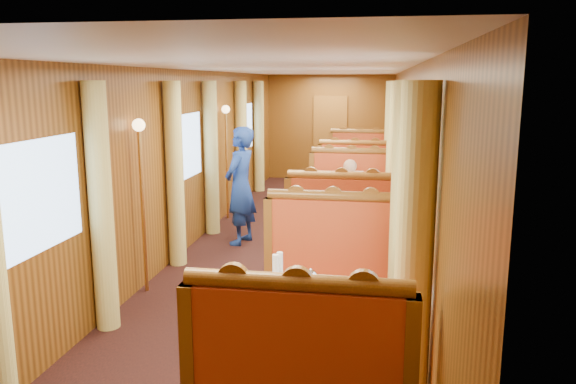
% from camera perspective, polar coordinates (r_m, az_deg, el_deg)
% --- Properties ---
extents(floor, '(3.00, 12.00, 0.01)m').
position_cam_1_polar(floor, '(7.91, 0.39, -6.04)').
color(floor, black).
rests_on(floor, ground).
extents(ceiling, '(3.00, 12.00, 0.01)m').
position_cam_1_polar(ceiling, '(7.56, 0.42, 12.38)').
color(ceiling, silver).
rests_on(ceiling, wall_left).
extents(wall_far, '(3.00, 0.01, 2.50)m').
position_cam_1_polar(wall_far, '(13.56, 4.31, 6.53)').
color(wall_far, brown).
rests_on(wall_far, floor).
extents(wall_left, '(0.01, 12.00, 2.50)m').
position_cam_1_polar(wall_left, '(8.00, -10.29, 3.16)').
color(wall_left, brown).
rests_on(wall_left, floor).
extents(wall_right, '(0.01, 12.00, 2.50)m').
position_cam_1_polar(wall_right, '(7.56, 11.73, 2.64)').
color(wall_right, brown).
rests_on(wall_right, floor).
extents(doorway_far, '(0.80, 0.04, 2.00)m').
position_cam_1_polar(doorway_far, '(13.56, 4.28, 5.47)').
color(doorway_far, brown).
rests_on(doorway_far, floor).
extents(table_near, '(1.05, 0.72, 0.75)m').
position_cam_1_polar(table_near, '(4.45, 3.14, -15.08)').
color(table_near, white).
rests_on(table_near, floor).
extents(banquette_near_aft, '(1.30, 0.55, 1.34)m').
position_cam_1_polar(banquette_near_aft, '(5.36, 4.31, -9.84)').
color(banquette_near_aft, '#A91E12').
rests_on(banquette_near_aft, floor).
extents(table_mid, '(1.05, 0.72, 0.75)m').
position_cam_1_polar(table_mid, '(7.73, 5.91, -3.61)').
color(table_mid, white).
rests_on(table_mid, floor).
extents(banquette_mid_fwd, '(1.30, 0.55, 1.34)m').
position_cam_1_polar(banquette_mid_fwd, '(6.75, 5.40, -5.39)').
color(banquette_mid_fwd, '#A91E12').
rests_on(banquette_mid_fwd, floor).
extents(banquette_mid_aft, '(1.30, 0.55, 1.34)m').
position_cam_1_polar(banquette_mid_aft, '(8.71, 6.31, -1.62)').
color(banquette_mid_aft, '#A91E12').
rests_on(banquette_mid_aft, floor).
extents(table_far, '(1.05, 0.72, 0.75)m').
position_cam_1_polar(table_far, '(11.15, 6.97, 0.94)').
color(table_far, white).
rests_on(table_far, floor).
extents(banquette_far_fwd, '(1.30, 0.55, 1.34)m').
position_cam_1_polar(banquette_far_fwd, '(10.15, 6.74, 0.20)').
color(banquette_far_fwd, '#A91E12').
rests_on(banquette_far_fwd, floor).
extents(banquette_far_aft, '(1.30, 0.55, 1.34)m').
position_cam_1_polar(banquette_far_aft, '(12.14, 7.17, 2.00)').
color(banquette_far_aft, '#A91E12').
rests_on(banquette_far_aft, floor).
extents(tea_tray, '(0.42, 0.38, 0.01)m').
position_cam_1_polar(tea_tray, '(4.23, 1.54, -10.81)').
color(tea_tray, silver).
rests_on(tea_tray, table_near).
extents(teapot_left, '(0.16, 0.13, 0.12)m').
position_cam_1_polar(teapot_left, '(4.18, 0.79, -10.31)').
color(teapot_left, silver).
rests_on(teapot_left, tea_tray).
extents(teapot_right, '(0.16, 0.12, 0.13)m').
position_cam_1_polar(teapot_right, '(4.13, 3.07, -10.57)').
color(teapot_right, silver).
rests_on(teapot_right, tea_tray).
extents(teapot_back, '(0.21, 0.18, 0.14)m').
position_cam_1_polar(teapot_back, '(4.35, 2.32, -9.31)').
color(teapot_back, silver).
rests_on(teapot_back, tea_tray).
extents(fruit_plate, '(0.21, 0.21, 0.05)m').
position_cam_1_polar(fruit_plate, '(4.16, 7.58, -11.14)').
color(fruit_plate, white).
rests_on(fruit_plate, table_near).
extents(cup_inboard, '(0.08, 0.08, 0.26)m').
position_cam_1_polar(cup_inboard, '(4.45, -1.27, -8.34)').
color(cup_inboard, white).
rests_on(cup_inboard, table_near).
extents(cup_outboard, '(0.08, 0.08, 0.26)m').
position_cam_1_polar(cup_outboard, '(4.51, -0.83, -8.08)').
color(cup_outboard, white).
rests_on(cup_outboard, table_near).
extents(rose_vase_mid, '(0.06, 0.06, 0.36)m').
position_cam_1_polar(rose_vase_mid, '(7.60, 6.20, 0.39)').
color(rose_vase_mid, silver).
rests_on(rose_vase_mid, table_mid).
extents(rose_vase_far, '(0.06, 0.06, 0.36)m').
position_cam_1_polar(rose_vase_far, '(11.05, 6.87, 3.75)').
color(rose_vase_far, silver).
rests_on(rose_vase_far, table_far).
extents(window_left_near, '(0.01, 1.20, 0.90)m').
position_cam_1_polar(window_left_near, '(4.85, -23.99, -0.40)').
color(window_left_near, '#89ADDB').
rests_on(window_left_near, wall_left).
extents(curtain_left_near_b, '(0.22, 0.22, 2.35)m').
position_cam_1_polar(curtain_left_near_b, '(5.51, -18.46, -1.64)').
color(curtain_left_near_b, '#E0D273').
rests_on(curtain_left_near_b, floor).
extents(window_right_near, '(0.01, 1.20, 0.90)m').
position_cam_1_polar(window_right_near, '(4.08, 13.62, -1.76)').
color(window_right_near, '#89ADDB').
rests_on(window_right_near, wall_right).
extents(curtain_right_near_a, '(0.22, 0.22, 2.35)m').
position_cam_1_polar(curtain_right_near_a, '(3.40, 12.59, -9.15)').
color(curtain_right_near_a, '#E0D273').
rests_on(curtain_right_near_a, floor).
extents(curtain_right_near_b, '(0.22, 0.22, 2.35)m').
position_cam_1_polar(curtain_right_near_b, '(4.90, 11.58, -2.84)').
color(curtain_right_near_b, '#E0D273').
rests_on(curtain_right_near_b, floor).
extents(window_left_mid, '(0.01, 1.20, 0.90)m').
position_cam_1_polar(window_left_mid, '(7.97, -10.24, 4.58)').
color(window_left_mid, '#89ADDB').
rests_on(window_left_mid, wall_left).
extents(curtain_left_mid_a, '(0.22, 0.22, 2.35)m').
position_cam_1_polar(curtain_left_mid_a, '(7.25, -11.41, 1.69)').
color(curtain_left_mid_a, '#E0D273').
rests_on(curtain_left_mid_a, floor).
extents(curtain_left_mid_b, '(0.22, 0.22, 2.35)m').
position_cam_1_polar(curtain_left_mid_b, '(8.71, -7.83, 3.38)').
color(curtain_left_mid_b, '#E0D273').
rests_on(curtain_left_mid_b, floor).
extents(window_right_mid, '(0.01, 1.20, 0.90)m').
position_cam_1_polar(window_right_mid, '(7.53, 11.67, 4.15)').
color(window_right_mid, '#89ADDB').
rests_on(window_right_mid, wall_right).
extents(curtain_right_mid_a, '(0.22, 0.22, 2.35)m').
position_cam_1_polar(curtain_right_mid_a, '(6.79, 10.96, 1.08)').
color(curtain_right_mid_a, '#E0D273').
rests_on(curtain_right_mid_a, floor).
extents(curtain_right_mid_b, '(0.22, 0.22, 2.35)m').
position_cam_1_polar(curtain_right_mid_b, '(8.33, 10.67, 2.94)').
color(curtain_right_mid_b, '#E0D273').
rests_on(curtain_right_mid_b, floor).
extents(window_left_far, '(0.01, 1.20, 0.90)m').
position_cam_1_polar(window_left_far, '(11.32, -4.35, 6.63)').
color(window_left_far, '#89ADDB').
rests_on(window_left_far, wall_left).
extents(curtain_left_far_a, '(0.22, 0.22, 2.35)m').
position_cam_1_polar(curtain_left_far_a, '(10.56, -4.76, 4.80)').
color(curtain_left_far_a, '#E0D273').
rests_on(curtain_left_far_a, floor).
extents(curtain_left_far_b, '(0.22, 0.22, 2.35)m').
position_cam_1_polar(curtain_left_far_b, '(12.08, -2.98, 5.62)').
color(curtain_left_far_b, '#E0D273').
rests_on(curtain_left_far_b, floor).
extents(window_right_far, '(0.01, 1.20, 0.90)m').
position_cam_1_polar(window_right_far, '(11.01, 10.95, 6.33)').
color(window_right_far, '#89ADDB').
rests_on(window_right_far, wall_right).
extents(curtain_right_far_a, '(0.22, 0.22, 2.35)m').
position_cam_1_polar(curtain_right_far_a, '(10.26, 10.43, 4.46)').
color(curtain_right_far_a, '#E0D273').
rests_on(curtain_right_far_a, floor).
extents(curtain_right_far_b, '(0.22, 0.22, 2.35)m').
position_cam_1_polar(curtain_right_far_b, '(11.81, 10.29, 5.33)').
color(curtain_right_far_b, '#E0D273').
rests_on(curtain_right_far_b, floor).
extents(sconce_left_fore, '(0.14, 0.14, 1.95)m').
position_cam_1_polar(sconce_left_fore, '(6.34, -14.71, 2.12)').
color(sconce_left_fore, '#BF8C3F').
rests_on(sconce_left_fore, floor).
extents(sconce_right_fore, '(0.14, 0.14, 1.95)m').
position_cam_1_polar(sconce_right_fore, '(5.80, 11.49, 1.46)').
color(sconce_right_fore, '#BF8C3F').
rests_on(sconce_right_fore, floor).
extents(sconce_left_aft, '(0.14, 0.14, 1.95)m').
position_cam_1_polar(sconce_left_aft, '(9.61, -6.29, 5.40)').
color(sconce_left_aft, '#BF8C3F').
rests_on(sconce_left_aft, floor).
extents(sconce_right_aft, '(0.14, 0.14, 1.95)m').
position_cam_1_polar(sconce_right_aft, '(9.27, 10.70, 5.06)').
color(sconce_right_aft, '#BF8C3F').
rests_on(sconce_right_aft, floor).
extents(steward, '(0.54, 0.70, 1.71)m').
position_cam_1_polar(steward, '(8.14, -4.85, 0.62)').
color(steward, navy).
rests_on(steward, floor).
extents(passenger, '(0.40, 0.44, 0.76)m').
position_cam_1_polar(passenger, '(8.38, 6.26, 0.11)').
color(passenger, beige).
rests_on(passenger, banquette_mid_aft).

